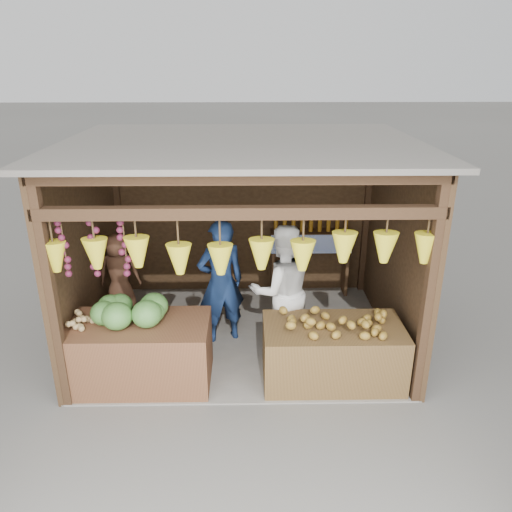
{
  "coord_description": "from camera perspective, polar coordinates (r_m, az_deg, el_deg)",
  "views": [
    {
      "loc": [
        0.07,
        -6.03,
        3.57
      ],
      "look_at": [
        0.17,
        -0.1,
        1.22
      ],
      "focal_mm": 35.0,
      "sensor_mm": 36.0,
      "label": 1
    }
  ],
  "objects": [
    {
      "name": "ground",
      "position": [
        7.01,
        -1.45,
        -9.03
      ],
      "size": [
        80.0,
        80.0,
        0.0
      ],
      "primitive_type": "plane",
      "color": "#514F49",
      "rests_on": "ground"
    },
    {
      "name": "stall_structure",
      "position": [
        6.29,
        -1.9,
        3.94
      ],
      "size": [
        4.3,
        3.3,
        2.66
      ],
      "color": "slate",
      "rests_on": "ground"
    },
    {
      "name": "back_shelf",
      "position": [
        7.86,
        6.23,
        1.4
      ],
      "size": [
        1.25,
        0.32,
        1.32
      ],
      "color": "#382314",
      "rests_on": "ground"
    },
    {
      "name": "counter_left",
      "position": [
        6.05,
        -13.18,
        -10.76
      ],
      "size": [
        1.63,
        0.85,
        0.78
      ],
      "primitive_type": "cube",
      "color": "#502E1A",
      "rests_on": "ground"
    },
    {
      "name": "counter_right",
      "position": [
        6.02,
        8.7,
        -10.92
      ],
      "size": [
        1.61,
        0.85,
        0.72
      ],
      "primitive_type": "cube",
      "color": "#473017",
      "rests_on": "ground"
    },
    {
      "name": "stool",
      "position": [
        7.31,
        -14.81,
        -7.07
      ],
      "size": [
        0.32,
        0.32,
        0.3
      ],
      "primitive_type": "cube",
      "color": "black",
      "rests_on": "ground"
    },
    {
      "name": "man_standing",
      "position": [
        6.54,
        -4.03,
        -3.0
      ],
      "size": [
        0.72,
        0.59,
        1.71
      ],
      "primitive_type": "imported",
      "rotation": [
        0.0,
        0.0,
        3.47
      ],
      "color": "#15274F",
      "rests_on": "ground"
    },
    {
      "name": "woman_standing",
      "position": [
        6.29,
        2.97,
        -3.93
      ],
      "size": [
        0.96,
        0.82,
        1.73
      ],
      "primitive_type": "imported",
      "rotation": [
        0.0,
        0.0,
        3.36
      ],
      "color": "silver",
      "rests_on": "ground"
    },
    {
      "name": "vendor_seated",
      "position": [
        7.01,
        -15.36,
        -1.92
      ],
      "size": [
        0.56,
        0.38,
        1.13
      ],
      "primitive_type": "imported",
      "rotation": [
        0.0,
        0.0,
        3.17
      ],
      "color": "#503020",
      "rests_on": "stool"
    },
    {
      "name": "melon_pile",
      "position": [
        5.82,
        -14.1,
        -5.93
      ],
      "size": [
        1.0,
        0.5,
        0.32
      ],
      "primitive_type": null,
      "color": "#1E5416",
      "rests_on": "counter_left"
    },
    {
      "name": "tanfruit_pile",
      "position": [
        5.96,
        -19.15,
        -6.88
      ],
      "size": [
        0.34,
        0.4,
        0.13
      ],
      "primitive_type": null,
      "color": "#A6834C",
      "rests_on": "counter_left"
    },
    {
      "name": "mango_pile",
      "position": [
        5.75,
        9.14,
        -7.18
      ],
      "size": [
        1.4,
        0.64,
        0.22
      ],
      "primitive_type": null,
      "color": "#B14617",
      "rests_on": "counter_right"
    }
  ]
}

